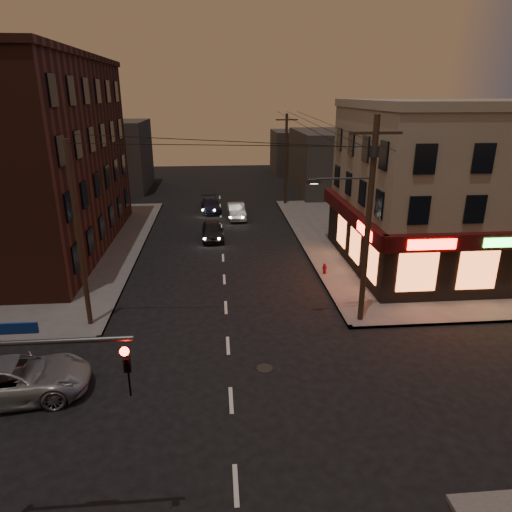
{
  "coord_description": "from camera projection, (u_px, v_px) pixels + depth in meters",
  "views": [
    {
      "loc": [
        -0.31,
        -14.5,
        11.0
      ],
      "look_at": [
        1.59,
        7.26,
        3.2
      ],
      "focal_mm": 32.0,
      "sensor_mm": 36.0,
      "label": 1
    }
  ],
  "objects": [
    {
      "name": "ground",
      "position": [
        231.0,
        400.0,
        17.33
      ],
      "size": [
        120.0,
        120.0,
        0.0
      ],
      "primitive_type": "plane",
      "color": "black",
      "rests_on": "ground"
    },
    {
      "name": "sidewalk_ne",
      "position": [
        447.0,
        238.0,
        36.61
      ],
      "size": [
        24.0,
        28.0,
        0.15
      ],
      "primitive_type": "cube",
      "color": "#514F4C",
      "rests_on": "ground"
    },
    {
      "name": "pizza_building",
      "position": [
        469.0,
        186.0,
        29.44
      ],
      "size": [
        15.85,
        12.85,
        10.5
      ],
      "color": "gray",
      "rests_on": "sidewalk_ne"
    },
    {
      "name": "brick_apartment",
      "position": [
        12.0,
        160.0,
        31.73
      ],
      "size": [
        12.0,
        20.0,
        13.0
      ],
      "primitive_type": "cube",
      "color": "#401D14",
      "rests_on": "sidewalk_nw"
    },
    {
      "name": "bg_building_ne_a",
      "position": [
        339.0,
        162.0,
        52.95
      ],
      "size": [
        10.0,
        12.0,
        7.0
      ],
      "primitive_type": "cube",
      "color": "#3F3D3A",
      "rests_on": "ground"
    },
    {
      "name": "bg_building_nw",
      "position": [
        109.0,
        156.0,
        54.33
      ],
      "size": [
        9.0,
        10.0,
        8.0
      ],
      "primitive_type": "cube",
      "color": "#3F3D3A",
      "rests_on": "ground"
    },
    {
      "name": "bg_building_ne_b",
      "position": [
        301.0,
        152.0,
        66.09
      ],
      "size": [
        8.0,
        8.0,
        6.0
      ],
      "primitive_type": "cube",
      "color": "#3F3D3A",
      "rests_on": "ground"
    },
    {
      "name": "utility_pole_main",
      "position": [
        367.0,
        212.0,
        21.38
      ],
      "size": [
        4.2,
        0.44,
        10.0
      ],
      "color": "#382619",
      "rests_on": "sidewalk_ne"
    },
    {
      "name": "utility_pole_far",
      "position": [
        286.0,
        160.0,
        46.35
      ],
      "size": [
        0.26,
        0.26,
        9.0
      ],
      "primitive_type": "cylinder",
      "color": "#382619",
      "rests_on": "sidewalk_ne"
    },
    {
      "name": "utility_pole_west",
      "position": [
        79.0,
        237.0,
        21.31
      ],
      "size": [
        0.24,
        0.24,
        9.0
      ],
      "primitive_type": "cylinder",
      "color": "#382619",
      "rests_on": "sidewalk_nw"
    },
    {
      "name": "suv_cross",
      "position": [
        13.0,
        379.0,
        17.28
      ],
      "size": [
        5.88,
        3.31,
        1.55
      ],
      "primitive_type": "imported",
      "rotation": [
        0.0,
        0.0,
        1.71
      ],
      "color": "gray",
      "rests_on": "ground"
    },
    {
      "name": "sedan_near",
      "position": [
        213.0,
        230.0,
        36.36
      ],
      "size": [
        1.85,
        4.27,
        1.44
      ],
      "primitive_type": "imported",
      "rotation": [
        0.0,
        0.0,
        0.04
      ],
      "color": "black",
      "rests_on": "ground"
    },
    {
      "name": "sedan_mid",
      "position": [
        236.0,
        211.0,
        42.35
      ],
      "size": [
        1.68,
        4.31,
        1.4
      ],
      "primitive_type": "imported",
      "rotation": [
        0.0,
        0.0,
        0.05
      ],
      "color": "gray",
      "rests_on": "ground"
    },
    {
      "name": "sedan_far",
      "position": [
        211.0,
        205.0,
        44.91
      ],
      "size": [
        2.18,
        4.52,
        1.27
      ],
      "primitive_type": "imported",
      "rotation": [
        0.0,
        0.0,
        0.09
      ],
      "color": "black",
      "rests_on": "ground"
    },
    {
      "name": "fire_hydrant",
      "position": [
        325.0,
        268.0,
        29.01
      ],
      "size": [
        0.31,
        0.31,
        0.69
      ],
      "rotation": [
        0.0,
        0.0,
        0.41
      ],
      "color": "maroon",
      "rests_on": "sidewalk_ne"
    }
  ]
}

